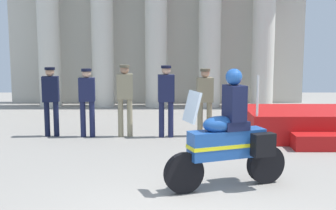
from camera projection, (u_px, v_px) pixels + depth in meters
The scene contains 8 objects.
colonnade_backdrop at pixel (155, 6), 15.76m from camera, with size 10.59×1.60×6.59m.
reviewing_stand at pixel (319, 124), 10.81m from camera, with size 3.55×2.43×1.56m.
officer_in_row_0 at pixel (49, 96), 10.85m from camera, with size 0.40×0.25×1.67m.
officer_in_row_1 at pixel (85, 97), 10.80m from camera, with size 0.40×0.25×1.64m.
officer_in_row_2 at pixel (123, 95), 10.81m from camera, with size 0.40×0.25×1.73m.
officer_in_row_3 at pixel (164, 95), 10.76m from camera, with size 0.40×0.25×1.72m.
officer_in_row_4 at pixel (203, 97), 10.90m from camera, with size 0.40×0.25×1.63m.
motorcycle_with_rider at pixel (229, 139), 7.15m from camera, with size 2.00×0.99×1.90m.
Camera 1 is at (-0.34, -5.55, 2.38)m, focal length 48.63 mm.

